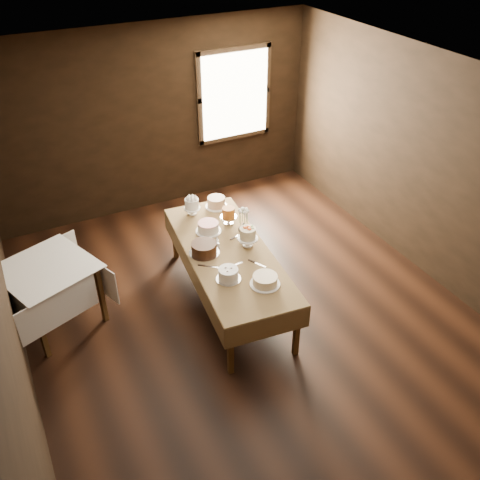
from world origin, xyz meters
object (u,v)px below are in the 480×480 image
cake_server_b (260,265)px  flower_vase (243,228)px  cake_lattice (208,228)px  cake_chocolate (204,249)px  cake_server_d (240,234)px  display_table (228,255)px  cake_cream (265,280)px  cake_caramel (229,217)px  cake_flowers (248,238)px  cake_server_e (212,267)px  cake_meringue (192,207)px  side_table (47,274)px  cake_server_a (237,264)px  cake_server_c (217,241)px  cake_swirl (228,275)px  cake_speckled (216,202)px

cake_server_b → flower_vase: size_ratio=1.71×
cake_lattice → cake_chocolate: 0.46m
cake_lattice → cake_server_d: 0.40m
display_table → cake_cream: cake_cream is taller
cake_caramel → cake_flowers: 0.54m
cake_server_e → cake_meringue: bearing=116.5°
cake_server_d → display_table: bearing=-156.7°
side_table → cake_server_b: side_table is taller
cake_meringue → cake_server_a: bearing=-88.5°
cake_server_a → cake_server_c: bearing=84.3°
display_table → cake_server_c: size_ratio=10.36×
cake_swirl → display_table: bearing=64.6°
cake_meringue → cake_swirl: size_ratio=0.82×
cake_caramel → cake_swirl: size_ratio=0.80×
cake_speckled → cake_caramel: bearing=-94.9°
flower_vase → cake_flowers: bearing=-106.6°
cake_cream → flower_vase: size_ratio=2.36×
side_table → cake_lattice: size_ratio=3.41×
side_table → cake_speckled: (2.28, 0.44, 0.10)m
cake_caramel → cake_chocolate: (-0.53, -0.45, -0.04)m
cake_meringue → cake_cream: bearing=-85.3°
cake_server_e → cake_server_d: bearing=75.9°
cake_server_a → cake_server_b: 0.26m
cake_lattice → flower_vase: size_ratio=2.59×
display_table → cake_flowers: cake_flowers is taller
cake_server_c → cake_speckled: bearing=-5.6°
cake_meringue → cake_swirl: bearing=-96.9°
cake_meringue → cake_cream: 1.71m
cake_lattice → cake_server_d: cake_lattice is taller
cake_cream → cake_server_e: cake_cream is taller
cake_server_a → cake_server_e: bearing=157.0°
side_table → cake_meringue: cake_meringue is taller
cake_swirl → cake_lattice: bearing=78.7°
cake_speckled → cake_server_b: 1.41m
cake_chocolate → cake_server_c: bearing=33.4°
cake_meringue → cake_server_a: 1.25m
cake_lattice → cake_cream: (0.12, -1.22, -0.00)m
cake_caramel → cake_server_a: (-0.29, -0.81, -0.10)m
cake_speckled → cake_cream: (-0.22, -1.73, -0.01)m
display_table → cake_lattice: bearing=93.6°
cake_meringue → cake_server_a: cake_meringue is taller
cake_flowers → cake_server_b: bearing=-97.2°
cake_server_b → cake_server_c: bearing=171.6°
cake_chocolate → cake_server_b: size_ratio=1.67×
cake_chocolate → flower_vase: size_ratio=2.87×
cake_server_e → side_table: bearing=-165.5°
cake_server_d → cake_cream: bearing=-119.7°
cake_meringue → flower_vase: bearing=-61.1°
cake_meringue → cake_server_e: bearing=-101.9°
cake_server_e → cake_cream: bearing=-16.2°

